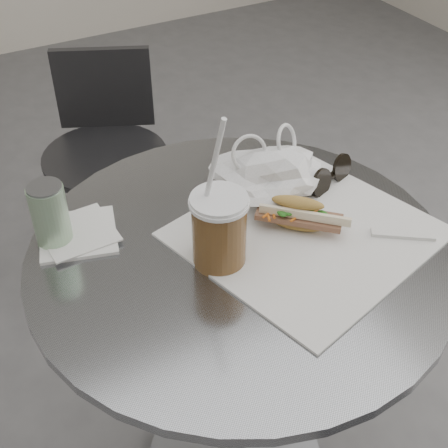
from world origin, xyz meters
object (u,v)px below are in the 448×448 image
iced_coffee (219,229)px  sunglasses (330,177)px  chair_far (111,183)px  banh_mi (298,214)px  drink_can (50,215)px  cafe_table (237,348)px

iced_coffee → sunglasses: bearing=16.7°
chair_far → sunglasses: sunglasses is taller
chair_far → banh_mi: size_ratio=3.76×
chair_far → iced_coffee: 1.02m
chair_far → banh_mi: (0.09, -0.88, 0.45)m
chair_far → sunglasses: (0.22, -0.80, 0.44)m
drink_can → banh_mi: bearing=-23.8°
banh_mi → sunglasses: size_ratio=1.48×
cafe_table → iced_coffee: bearing=-168.3°
sunglasses → drink_can: (-0.54, 0.09, 0.04)m
cafe_table → chair_far: 0.89m
cafe_table → sunglasses: bearing=17.6°
banh_mi → iced_coffee: bearing=-134.1°
cafe_table → chair_far: size_ratio=1.07×
cafe_table → iced_coffee: (-0.05, -0.01, 0.35)m
chair_far → drink_can: (-0.32, -0.70, 0.48)m
chair_far → iced_coffee: size_ratio=2.44×
chair_far → drink_can: 0.91m
cafe_table → banh_mi: size_ratio=4.01×
iced_coffee → drink_can: bearing=142.0°
iced_coffee → cafe_table: bearing=11.7°
chair_far → iced_coffee: bearing=109.1°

